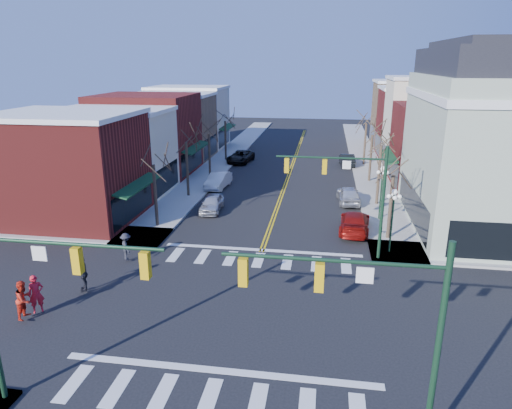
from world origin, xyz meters
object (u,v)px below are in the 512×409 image
at_px(car_left_near, 212,203).
at_px(lamppost_corner, 393,210).
at_px(car_right_far, 347,160).
at_px(pedestrian_red_a, 36,294).
at_px(pedestrian_red_b, 24,299).
at_px(pedestrian_dark_b, 126,247).
at_px(victorian_corner, 508,139).
at_px(pedestrian_dark_a, 83,273).
at_px(car_right_near, 355,222).
at_px(car_left_far, 241,157).
at_px(car_right_mid, 349,195).
at_px(car_left_mid, 218,180).
at_px(lamppost_midblock, 382,184).

bearing_deg(car_left_near, lamppost_corner, -29.67).
bearing_deg(car_right_far, pedestrian_red_a, 61.82).
height_order(pedestrian_red_b, pedestrian_dark_b, pedestrian_red_b).
height_order(victorian_corner, pedestrian_dark_a, victorian_corner).
relative_size(lamppost_corner, car_right_far, 0.99).
distance_m(car_left_near, car_right_near, 11.82).
bearing_deg(car_left_far, pedestrian_dark_a, -86.33).
bearing_deg(car_left_near, car_right_far, 55.62).
relative_size(lamppost_corner, car_left_far, 0.84).
bearing_deg(car_right_far, car_right_mid, 84.40).
bearing_deg(pedestrian_red_b, car_right_near, -49.92).
relative_size(victorian_corner, car_left_near, 3.54).
xyz_separation_m(car_left_near, car_left_far, (-1.15, 19.07, 0.03)).
xyz_separation_m(victorian_corner, car_right_near, (-10.33, -2.27, -5.92)).
distance_m(car_right_near, pedestrian_red_a, 21.19).
bearing_deg(pedestrian_red_a, car_right_mid, 15.58).
bearing_deg(car_right_far, car_right_near, 85.31).
xyz_separation_m(car_left_far, car_right_near, (12.57, -22.09, 0.02)).
bearing_deg(pedestrian_red_b, car_left_mid, -10.16).
distance_m(victorian_corner, pedestrian_red_b, 31.87).
bearing_deg(car_left_far, lamppost_corner, -53.08).
bearing_deg(pedestrian_red_b, car_left_far, -7.49).
bearing_deg(car_left_mid, car_left_near, -76.28).
distance_m(car_left_far, pedestrian_red_a, 36.24).
distance_m(lamppost_midblock, car_left_far, 24.32).
distance_m(car_right_mid, pedestrian_dark_a, 23.67).
bearing_deg(pedestrian_red_a, lamppost_midblock, 5.46).
xyz_separation_m(car_left_far, pedestrian_red_a, (-3.34, -36.08, 0.40)).
height_order(car_right_near, pedestrian_red_b, pedestrian_red_b).
relative_size(lamppost_midblock, pedestrian_dark_a, 2.21).
bearing_deg(pedestrian_dark_b, lamppost_corner, -115.36).
relative_size(victorian_corner, lamppost_midblock, 3.29).
xyz_separation_m(car_right_near, pedestrian_dark_b, (-14.19, -7.50, 0.27)).
relative_size(victorian_corner, pedestrian_red_a, 7.40).
height_order(lamppost_midblock, car_left_near, lamppost_midblock).
bearing_deg(lamppost_corner, pedestrian_red_b, -149.27).
bearing_deg(car_left_mid, lamppost_midblock, -22.32).
height_order(car_left_near, car_right_far, car_right_far).
xyz_separation_m(car_right_near, pedestrian_dark_a, (-14.79, -11.57, 0.39)).
distance_m(car_right_near, pedestrian_red_b, 21.75).
height_order(lamppost_midblock, pedestrian_red_a, lamppost_midblock).
xyz_separation_m(car_right_far, pedestrian_dark_b, (-14.41, -29.64, 0.29)).
bearing_deg(car_right_near, pedestrian_dark_b, 32.78).
bearing_deg(lamppost_midblock, victorian_corner, -3.45).
xyz_separation_m(victorian_corner, lamppost_corner, (-8.30, -6.00, -3.70)).
height_order(pedestrian_red_a, pedestrian_dark_b, pedestrian_red_a).
relative_size(lamppost_midblock, car_right_mid, 0.98).
relative_size(car_right_far, pedestrian_dark_b, 2.55).
distance_m(car_right_mid, car_right_far, 15.10).
bearing_deg(pedestrian_red_a, car_left_near, 37.63).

